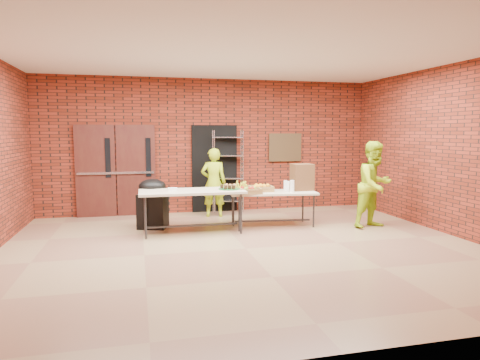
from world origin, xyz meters
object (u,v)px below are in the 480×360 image
coffee_dispenser (302,177)px  volunteer_man (375,185)px  wire_rack (228,171)px  table_right (273,194)px  covered_grill (153,203)px  volunteer_woman (214,182)px  table_left (192,194)px

coffee_dispenser → volunteer_man: bearing=-26.5°
wire_rack → coffee_dispenser: bearing=-39.5°
table_right → volunteer_man: volunteer_man is taller
wire_rack → covered_grill: wire_rack is taller
volunteer_woman → volunteer_man: (2.97, -1.87, 0.09)m
volunteer_man → wire_rack: bearing=121.1°
table_left → coffee_dispenser: coffee_dispenser is taller
covered_grill → volunteer_man: bearing=5.9°
table_right → covered_grill: covered_grill is taller
wire_rack → volunteer_man: (2.53, -2.36, -0.11)m
wire_rack → covered_grill: bearing=-128.5°
table_left → volunteer_man: 3.68m
wire_rack → coffee_dispenser: wire_rack is taller
covered_grill → volunteer_man: size_ratio=0.57×
wire_rack → coffee_dispenser: size_ratio=3.58×
table_left → volunteer_woman: size_ratio=1.28×
wire_rack → covered_grill: size_ratio=1.97×
coffee_dispenser → covered_grill: coffee_dispenser is taller
covered_grill → table_right: bearing=8.6°
wire_rack → covered_grill: (-1.84, -1.37, -0.49)m
volunteer_woman → volunteer_man: bearing=155.8°
volunteer_man → covered_grill: bearing=151.2°
table_left → volunteer_woman: bearing=65.8°
coffee_dispenser → volunteer_man: volunteer_man is taller
wire_rack → coffee_dispenser: (1.22, -1.71, 0.01)m
table_left → covered_grill: covered_grill is taller
coffee_dispenser → volunteer_woman: (-1.66, 1.22, -0.21)m
volunteer_woman → table_left: bearing=73.0°
table_right → volunteer_man: 2.07m
table_left → covered_grill: size_ratio=2.01×
wire_rack → table_left: (-1.12, -1.94, -0.23)m
table_right → table_left: bearing=-167.7°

